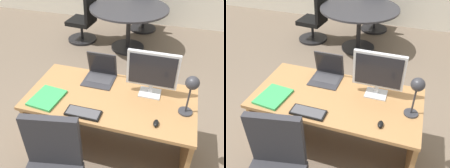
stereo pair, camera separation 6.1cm
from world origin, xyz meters
TOP-DOWN VIEW (x-y plane):
  - ground at (0.00, 1.50)m, footprint 12.00×12.00m
  - desk at (0.00, 0.05)m, footprint 1.56×0.77m
  - monitor at (0.34, 0.15)m, footprint 0.46×0.16m
  - laptop at (-0.19, 0.28)m, footprint 0.30×0.28m
  - keyboard at (-0.16, -0.29)m, footprint 0.31×0.13m
  - mouse at (0.45, -0.24)m, footprint 0.05×0.08m
  - desk_lamp at (0.67, -0.05)m, footprint 0.12×0.14m
  - book at (-0.55, -0.19)m, footprint 0.28×0.33m
  - meeting_table at (-0.38, 2.35)m, footprint 1.36×1.36m
  - meeting_chair_near at (-0.27, 3.23)m, footprint 0.56×0.56m
  - meeting_chair_far at (-1.26, 2.42)m, footprint 0.56×0.56m

SIDE VIEW (x-z plane):
  - ground at x=0.00m, z-range 0.00..0.00m
  - meeting_chair_far at x=-1.26m, z-range -0.09..0.79m
  - meeting_chair_near at x=-0.27m, z-range -0.09..0.84m
  - desk at x=0.00m, z-range 0.14..0.87m
  - meeting_table at x=-0.38m, z-range 0.20..0.98m
  - keyboard at x=-0.16m, z-range 0.73..0.75m
  - book at x=-0.55m, z-range 0.73..0.75m
  - mouse at x=0.45m, z-range 0.73..0.77m
  - laptop at x=-0.19m, z-range 0.68..0.94m
  - monitor at x=0.34m, z-range 0.76..1.20m
  - desk_lamp at x=0.67m, z-range 0.82..1.20m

